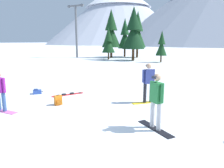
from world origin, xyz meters
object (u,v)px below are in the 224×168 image
object	(u,v)px
pine_tree_slender	(125,36)
pine_tree_broad	(138,33)
loose_snowboard_far_spare	(68,94)
backpack_blue	(37,92)
snowboarder_background	(148,82)
backpack_orange	(58,100)
pine_tree_tall	(162,45)
snowboarder_foreground	(0,90)
ski_lift_tower	(76,27)
snowboarder_midground	(156,100)
pine_tree_twin	(134,31)
pine_tree_leaning	(111,32)
pine_tree_short	(108,42)

from	to	relation	value
pine_tree_slender	pine_tree_broad	distance (m)	2.98
loose_snowboard_far_spare	backpack_blue	xyz separation A→B (m)	(-1.65, -0.60, 0.09)
pine_tree_slender	snowboarder_background	bearing A→B (deg)	-62.84
backpack_orange	pine_tree_tall	size ratio (longest dim) A/B	0.11
snowboarder_foreground	pine_tree_broad	xyz separation A→B (m)	(-5.99, 29.81, 3.44)
backpack_blue	ski_lift_tower	world-z (taller)	ski_lift_tower
ski_lift_tower	snowboarder_background	bearing A→B (deg)	-45.86
pine_tree_tall	ski_lift_tower	distance (m)	16.13
snowboarder_midground	pine_tree_twin	distance (m)	25.30
snowboarder_background	pine_tree_broad	bearing A→B (deg)	112.81
snowboarder_background	pine_tree_twin	distance (m)	22.31
pine_tree_leaning	snowboarder_foreground	bearing A→B (deg)	-70.13
pine_tree_twin	snowboarder_background	bearing A→B (deg)	-65.36
pine_tree_leaning	pine_tree_twin	xyz separation A→B (m)	(5.60, -3.42, -0.22)
snowboarder_foreground	pine_tree_tall	bearing A→B (deg)	89.74
snowboarder_foreground	pine_tree_tall	xyz separation A→B (m)	(0.11, 23.27, 1.43)
snowboarder_background	pine_tree_leaning	world-z (taller)	pine_tree_leaning
snowboarder_foreground	pine_tree_short	bearing A→B (deg)	109.56
snowboarder_background	pine_tree_short	distance (m)	24.15
snowboarder_background	pine_tree_tall	distance (m)	19.86
backpack_blue	pine_tree_tall	distance (m)	20.65
snowboarder_midground	backpack_blue	world-z (taller)	snowboarder_midground
snowboarder_background	backpack_blue	bearing A→B (deg)	-167.97
snowboarder_midground	pine_tree_tall	xyz separation A→B (m)	(-5.96, 22.00, 1.33)
snowboarder_midground	backpack_blue	xyz separation A→B (m)	(-7.10, 1.50, -0.86)
snowboarder_background	pine_tree_leaning	size ratio (longest dim) A/B	0.22
backpack_orange	pine_tree_leaning	bearing A→B (deg)	113.82
snowboarder_midground	pine_tree_slender	xyz separation A→B (m)	(-14.86, 29.38, 2.82)
loose_snowboard_far_spare	pine_tree_tall	xyz separation A→B (m)	(-0.51, 19.90, 2.29)
pine_tree_short	ski_lift_tower	world-z (taller)	ski_lift_tower
snowboarder_foreground	snowboarder_background	bearing A→B (deg)	39.68
loose_snowboard_far_spare	ski_lift_tower	distance (m)	27.67
pine_tree_broad	pine_tree_short	world-z (taller)	pine_tree_broad
snowboarder_background	ski_lift_tower	xyz separation A→B (m)	(-20.50, 21.13, 4.24)
pine_tree_broad	ski_lift_tower	distance (m)	10.76
snowboarder_midground	pine_tree_short	xyz separation A→B (m)	(-14.61, 22.78, 1.71)
pine_tree_short	ski_lift_tower	xyz separation A→B (m)	(-7.10, 1.10, 2.54)
backpack_blue	pine_tree_twin	distance (m)	21.97
backpack_blue	pine_tree_tall	world-z (taller)	pine_tree_tall
pine_tree_slender	ski_lift_tower	distance (m)	8.89
snowboarder_background	pine_tree_twin	world-z (taller)	pine_tree_twin
snowboarder_foreground	snowboarder_background	distance (m)	6.31
snowboarder_midground	pine_tree_slender	bearing A→B (deg)	116.84
pine_tree_slender	ski_lift_tower	size ratio (longest dim) A/B	0.77
backpack_blue	pine_tree_leaning	distance (m)	26.65
pine_tree_leaning	pine_tree_tall	xyz separation A→B (m)	(10.05, -4.24, -2.16)
pine_tree_twin	pine_tree_slender	size ratio (longest dim) A/B	1.12
snowboarder_background	pine_tree_broad	world-z (taller)	pine_tree_broad
pine_tree_leaning	pine_tree_tall	world-z (taller)	pine_tree_leaning
backpack_blue	snowboarder_midground	bearing A→B (deg)	-11.97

